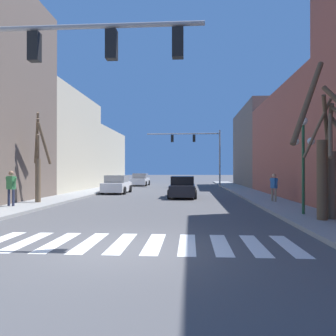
{
  "coord_description": "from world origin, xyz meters",
  "views": [
    {
      "loc": [
        1.88,
        -8.17,
        2.02
      ],
      "look_at": [
        -0.29,
        23.99,
        2.19
      ],
      "focal_mm": 35.0,
      "sensor_mm": 36.0,
      "label": 1
    }
  ],
  "objects_px": {
    "traffic_signal_near": "(40,71)",
    "traffic_signal_far": "(198,145)",
    "street_tree_right_near": "(323,152)",
    "street_tree_left_near": "(334,160)",
    "street_lamp_right_corner": "(303,145)",
    "car_parked_left_far": "(117,185)",
    "pedestrian_near_right_corner": "(11,185)",
    "car_parked_right_mid": "(183,187)",
    "pedestrian_crossing_street": "(274,185)",
    "car_parked_right_far": "(140,180)",
    "street_tree_right_far": "(39,161)"
  },
  "relations": [
    {
      "from": "traffic_signal_near",
      "to": "car_parked_right_mid",
      "type": "bearing_deg",
      "value": 75.48
    },
    {
      "from": "car_parked_right_far",
      "to": "street_tree_left_near",
      "type": "height_order",
      "value": "street_tree_left_near"
    },
    {
      "from": "street_lamp_right_corner",
      "to": "car_parked_left_far",
      "type": "relative_size",
      "value": 0.98
    },
    {
      "from": "pedestrian_crossing_street",
      "to": "street_tree_right_near",
      "type": "xyz_separation_m",
      "value": [
        -0.06,
        -7.3,
        1.57
      ]
    },
    {
      "from": "car_parked_left_far",
      "to": "traffic_signal_near",
      "type": "bearing_deg",
      "value": -174.1
    },
    {
      "from": "traffic_signal_far",
      "to": "car_parked_right_far",
      "type": "height_order",
      "value": "traffic_signal_far"
    },
    {
      "from": "street_lamp_right_corner",
      "to": "car_parked_right_mid",
      "type": "distance_m",
      "value": 11.37
    },
    {
      "from": "traffic_signal_near",
      "to": "car_parked_right_mid",
      "type": "height_order",
      "value": "traffic_signal_near"
    },
    {
      "from": "street_tree_right_near",
      "to": "street_lamp_right_corner",
      "type": "bearing_deg",
      "value": 93.21
    },
    {
      "from": "traffic_signal_far",
      "to": "street_tree_left_near",
      "type": "height_order",
      "value": "traffic_signal_far"
    },
    {
      "from": "car_parked_right_mid",
      "to": "street_tree_right_far",
      "type": "relative_size",
      "value": 0.91
    },
    {
      "from": "traffic_signal_far",
      "to": "street_tree_right_near",
      "type": "height_order",
      "value": "traffic_signal_far"
    },
    {
      "from": "street_lamp_right_corner",
      "to": "pedestrian_crossing_street",
      "type": "height_order",
      "value": "street_lamp_right_corner"
    },
    {
      "from": "street_lamp_right_corner",
      "to": "street_tree_right_far",
      "type": "xyz_separation_m",
      "value": [
        -13.63,
        4.35,
        -0.56
      ]
    },
    {
      "from": "traffic_signal_far",
      "to": "street_lamp_right_corner",
      "type": "relative_size",
      "value": 2.08
    },
    {
      "from": "pedestrian_crossing_street",
      "to": "street_tree_left_near",
      "type": "xyz_separation_m",
      "value": [
        0.5,
        -6.91,
        1.28
      ]
    },
    {
      "from": "pedestrian_near_right_corner",
      "to": "street_tree_right_far",
      "type": "relative_size",
      "value": 0.35
    },
    {
      "from": "car_parked_right_far",
      "to": "car_parked_right_mid",
      "type": "distance_m",
      "value": 18.15
    },
    {
      "from": "pedestrian_crossing_street",
      "to": "street_lamp_right_corner",
      "type": "bearing_deg",
      "value": -26.89
    },
    {
      "from": "traffic_signal_near",
      "to": "traffic_signal_far",
      "type": "relative_size",
      "value": 0.9
    },
    {
      "from": "street_lamp_right_corner",
      "to": "street_tree_right_near",
      "type": "bearing_deg",
      "value": -86.79
    },
    {
      "from": "car_parked_left_far",
      "to": "street_tree_right_near",
      "type": "relative_size",
      "value": 0.71
    },
    {
      "from": "street_tree_left_near",
      "to": "street_tree_right_far",
      "type": "relative_size",
      "value": 0.88
    },
    {
      "from": "traffic_signal_near",
      "to": "traffic_signal_far",
      "type": "bearing_deg",
      "value": 79.67
    },
    {
      "from": "car_parked_right_mid",
      "to": "street_tree_right_far",
      "type": "distance_m",
      "value": 10.06
    },
    {
      "from": "traffic_signal_near",
      "to": "pedestrian_crossing_street",
      "type": "relative_size",
      "value": 4.7
    },
    {
      "from": "street_tree_left_near",
      "to": "street_tree_right_near",
      "type": "bearing_deg",
      "value": -144.97
    },
    {
      "from": "street_lamp_right_corner",
      "to": "street_tree_right_far",
      "type": "height_order",
      "value": "street_tree_right_far"
    },
    {
      "from": "car_parked_left_far",
      "to": "car_parked_right_far",
      "type": "xyz_separation_m",
      "value": [
        -0.01,
        13.48,
        0.01
      ]
    },
    {
      "from": "pedestrian_crossing_street",
      "to": "car_parked_left_far",
      "type": "bearing_deg",
      "value": -150.68
    },
    {
      "from": "street_tree_left_near",
      "to": "traffic_signal_near",
      "type": "bearing_deg",
      "value": -159.88
    },
    {
      "from": "street_tree_left_near",
      "to": "street_tree_right_near",
      "type": "height_order",
      "value": "street_tree_right_near"
    },
    {
      "from": "traffic_signal_near",
      "to": "traffic_signal_far",
      "type": "distance_m",
      "value": 29.43
    },
    {
      "from": "traffic_signal_far",
      "to": "street_tree_right_far",
      "type": "xyz_separation_m",
      "value": [
        -9.75,
        -19.6,
        -2.38
      ]
    },
    {
      "from": "car_parked_left_far",
      "to": "pedestrian_near_right_corner",
      "type": "height_order",
      "value": "pedestrian_near_right_corner"
    },
    {
      "from": "traffic_signal_near",
      "to": "street_lamp_right_corner",
      "type": "distance_m",
      "value": 10.6
    },
    {
      "from": "traffic_signal_far",
      "to": "street_tree_right_near",
      "type": "relative_size",
      "value": 1.44
    },
    {
      "from": "car_parked_right_far",
      "to": "street_tree_right_near",
      "type": "distance_m",
      "value": 30.93
    },
    {
      "from": "street_tree_left_near",
      "to": "street_tree_right_far",
      "type": "bearing_deg",
      "value": 158.09
    },
    {
      "from": "pedestrian_near_right_corner",
      "to": "street_tree_left_near",
      "type": "distance_m",
      "value": 15.13
    },
    {
      "from": "car_parked_left_far",
      "to": "street_tree_right_far",
      "type": "bearing_deg",
      "value": 164.38
    },
    {
      "from": "pedestrian_crossing_street",
      "to": "street_tree_right_far",
      "type": "bearing_deg",
      "value": -110.45
    },
    {
      "from": "car_parked_right_far",
      "to": "street_tree_right_far",
      "type": "relative_size",
      "value": 0.9
    },
    {
      "from": "street_tree_right_far",
      "to": "street_tree_right_near",
      "type": "bearing_deg",
      "value": -24.1
    },
    {
      "from": "traffic_signal_near",
      "to": "street_tree_left_near",
      "type": "distance_m",
      "value": 10.76
    },
    {
      "from": "pedestrian_near_right_corner",
      "to": "street_tree_right_far",
      "type": "xyz_separation_m",
      "value": [
        0.38,
        2.27,
        1.28
      ]
    },
    {
      "from": "street_lamp_right_corner",
      "to": "pedestrian_crossing_street",
      "type": "bearing_deg",
      "value": 88.35
    },
    {
      "from": "street_lamp_right_corner",
      "to": "street_tree_right_near",
      "type": "height_order",
      "value": "street_tree_right_near"
    },
    {
      "from": "street_lamp_right_corner",
      "to": "car_parked_left_far",
      "type": "height_order",
      "value": "street_lamp_right_corner"
    },
    {
      "from": "car_parked_left_far",
      "to": "car_parked_right_mid",
      "type": "height_order",
      "value": "car_parked_left_far"
    }
  ]
}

